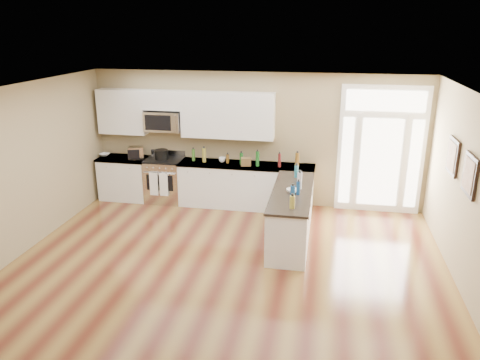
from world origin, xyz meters
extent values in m
plane|color=#582618|center=(0.00, 0.00, 0.00)|extent=(8.00, 8.00, 0.00)
plane|color=#988760|center=(0.00, 4.00, 1.40)|extent=(7.00, 0.00, 7.00)
plane|color=white|center=(0.00, 0.00, 2.80)|extent=(8.00, 8.00, 0.00)
cube|color=white|center=(-2.87, 3.69, 0.45)|extent=(1.06, 0.62, 0.90)
cube|color=black|center=(-2.87, 3.69, 0.05)|extent=(1.02, 0.52, 0.10)
cube|color=black|center=(-2.87, 3.69, 0.92)|extent=(1.10, 0.66, 0.04)
cube|color=white|center=(-0.16, 3.69, 0.45)|extent=(2.81, 0.62, 0.90)
cube|color=black|center=(-0.16, 3.69, 0.05)|extent=(2.77, 0.52, 0.10)
cube|color=black|center=(-0.16, 3.69, 0.92)|extent=(2.85, 0.66, 0.04)
cube|color=white|center=(0.93, 2.24, 0.45)|extent=(0.65, 2.28, 0.90)
cube|color=black|center=(0.93, 2.24, 0.05)|extent=(0.61, 2.18, 0.10)
cube|color=black|center=(0.93, 2.24, 0.92)|extent=(0.69, 2.32, 0.04)
cube|color=white|center=(-2.88, 3.83, 1.93)|extent=(1.04, 0.33, 0.95)
cube|color=white|center=(-0.57, 3.83, 1.93)|extent=(1.94, 0.33, 0.95)
cube|color=white|center=(-1.95, 3.83, 2.20)|extent=(0.82, 0.33, 0.40)
cube|color=silver|center=(-1.95, 3.80, 1.76)|extent=(0.78, 0.40, 0.42)
cube|color=black|center=(-2.01, 3.59, 1.76)|extent=(0.56, 0.01, 0.32)
cube|color=white|center=(2.55, 3.96, 1.30)|extent=(1.70, 0.08, 2.60)
cube|color=white|center=(2.55, 3.91, 1.05)|extent=(0.78, 0.02, 1.80)
cube|color=white|center=(1.89, 3.91, 1.05)|extent=(0.22, 0.02, 1.80)
cube|color=white|center=(3.21, 3.91, 1.05)|extent=(0.22, 0.02, 1.80)
cube|color=white|center=(2.55, 3.91, 2.30)|extent=(1.50, 0.02, 0.40)
cube|color=black|center=(3.47, 2.20, 1.70)|extent=(0.04, 0.58, 0.58)
cube|color=#955C3B|center=(3.45, 2.20, 1.70)|extent=(0.01, 0.46, 0.46)
cube|color=black|center=(3.47, 1.20, 1.70)|extent=(0.04, 0.58, 0.58)
cube|color=#955C3B|center=(3.45, 1.20, 1.70)|extent=(0.01, 0.46, 0.46)
cube|color=silver|center=(-1.95, 3.69, 0.46)|extent=(0.78, 0.64, 0.92)
cube|color=black|center=(-1.95, 3.69, 0.94)|extent=(0.78, 0.60, 0.03)
cube|color=silver|center=(-1.95, 3.99, 1.01)|extent=(0.78, 0.04, 0.14)
cube|color=black|center=(-1.95, 3.36, 0.52)|extent=(0.58, 0.01, 0.34)
cylinder|color=silver|center=(-1.95, 3.34, 0.74)|extent=(0.70, 0.02, 0.02)
cube|color=white|center=(-2.07, 3.33, 0.50)|extent=(0.18, 0.02, 0.50)
cube|color=white|center=(-1.85, 3.33, 0.50)|extent=(0.18, 0.02, 0.50)
cylinder|color=black|center=(-2.00, 3.69, 1.06)|extent=(0.37, 0.37, 0.22)
cube|color=silver|center=(-2.56, 3.64, 1.08)|extent=(0.38, 0.34, 0.27)
cube|color=brown|center=(-0.14, 3.58, 1.02)|extent=(0.23, 0.19, 0.16)
imported|color=white|center=(-3.35, 3.75, 0.97)|extent=(0.25, 0.25, 0.05)
imported|color=white|center=(0.93, 2.14, 0.97)|extent=(0.25, 0.25, 0.06)
imported|color=white|center=(-0.68, 3.74, 0.99)|extent=(0.15, 0.15, 0.11)
cylinder|color=#19591E|center=(-0.25, 3.66, 1.06)|extent=(0.07, 0.07, 0.24)
cylinder|color=navy|center=(0.97, 1.70, 1.07)|extent=(0.08, 0.08, 0.27)
cylinder|color=brown|center=(0.90, 3.74, 1.08)|extent=(0.08, 0.08, 0.28)
cylinder|color=olive|center=(-1.05, 3.67, 1.09)|extent=(0.08, 0.08, 0.30)
cylinder|color=#26727F|center=(0.94, 3.00, 1.06)|extent=(0.07, 0.07, 0.23)
cylinder|color=#591919|center=(0.55, 3.62, 1.08)|extent=(0.06, 0.06, 0.28)
cylinder|color=#B2B2B7|center=(1.04, 2.35, 1.09)|extent=(0.09, 0.09, 0.30)
cylinder|color=navy|center=(1.02, 2.70, 1.04)|extent=(0.09, 0.09, 0.20)
cylinder|color=#3F7226|center=(-1.30, 3.73, 1.07)|extent=(0.07, 0.07, 0.25)
cylinder|color=#19591E|center=(0.10, 3.59, 1.09)|extent=(0.07, 0.07, 0.31)
cylinder|color=navy|center=(1.04, 2.05, 1.06)|extent=(0.06, 0.06, 0.23)
cylinder|color=brown|center=(-0.55, 3.70, 1.03)|extent=(0.06, 0.06, 0.18)
cylinder|color=olive|center=(0.99, 1.40, 1.04)|extent=(0.09, 0.09, 0.20)
camera|label=1|loc=(1.47, -5.51, 3.70)|focal=35.00mm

